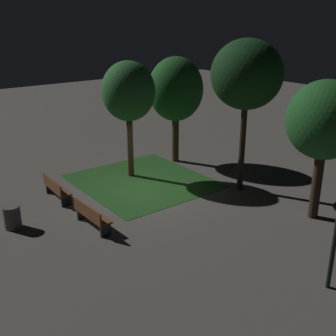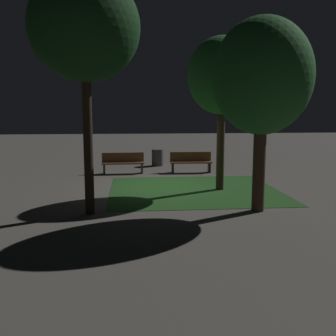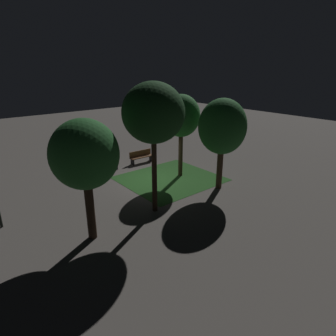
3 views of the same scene
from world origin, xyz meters
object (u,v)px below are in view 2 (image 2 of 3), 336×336
(bench_front_right, at_px, (191,161))
(tree_lawn_side, at_px, (262,78))
(trash_bin, at_px, (158,157))
(tree_back_right, at_px, (222,77))
(bench_corner, at_px, (123,162))
(tree_right_canopy, at_px, (85,29))

(bench_front_right, bearing_deg, tree_lawn_side, 97.22)
(bench_front_right, distance_m, tree_lawn_side, 7.38)
(trash_bin, bearing_deg, tree_back_right, 106.50)
(bench_corner, height_order, tree_right_canopy, tree_right_canopy)
(tree_back_right, bearing_deg, bench_corner, -48.07)
(bench_front_right, relative_size, tree_back_right, 0.35)
(tree_lawn_side, bearing_deg, trash_bin, -76.25)
(bench_front_right, height_order, tree_right_canopy, tree_right_canopy)
(tree_right_canopy, distance_m, trash_bin, 9.96)
(bench_front_right, xyz_separation_m, tree_right_canopy, (3.68, 6.52, 4.24))
(bench_corner, relative_size, tree_lawn_side, 0.36)
(bench_front_right, bearing_deg, bench_corner, 0.00)
(bench_corner, distance_m, tree_lawn_side, 8.25)
(tree_back_right, relative_size, trash_bin, 6.37)
(tree_lawn_side, bearing_deg, tree_back_right, -82.08)
(bench_corner, height_order, trash_bin, bench_corner)
(bench_front_right, relative_size, tree_lawn_side, 0.36)
(bench_front_right, distance_m, trash_bin, 2.51)
(tree_lawn_side, bearing_deg, tree_right_canopy, -1.64)
(bench_corner, xyz_separation_m, tree_right_canopy, (0.73, 6.52, 4.24))
(tree_lawn_side, relative_size, tree_right_canopy, 0.84)
(tree_back_right, distance_m, trash_bin, 7.04)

